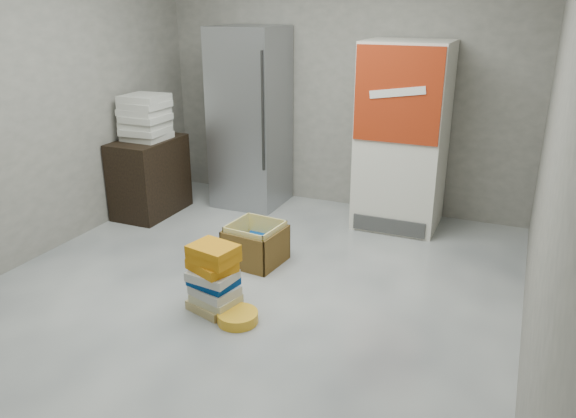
% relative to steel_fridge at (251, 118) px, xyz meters
% --- Properties ---
extents(ground, '(5.00, 5.00, 0.00)m').
position_rel_steel_fridge_xyz_m(ground, '(0.90, -2.13, -0.95)').
color(ground, silver).
rests_on(ground, ground).
extents(room_shell, '(4.04, 5.04, 2.82)m').
position_rel_steel_fridge_xyz_m(room_shell, '(0.90, -2.13, 0.85)').
color(room_shell, gray).
rests_on(room_shell, ground).
extents(steel_fridge, '(0.70, 0.72, 1.90)m').
position_rel_steel_fridge_xyz_m(steel_fridge, '(0.00, 0.00, 0.00)').
color(steel_fridge, '#ADAFB5').
rests_on(steel_fridge, ground).
extents(coke_cooler, '(0.80, 0.73, 1.80)m').
position_rel_steel_fridge_xyz_m(coke_cooler, '(1.65, -0.01, -0.05)').
color(coke_cooler, silver).
rests_on(coke_cooler, ground).
extents(wood_shelf, '(0.50, 0.80, 0.80)m').
position_rel_steel_fridge_xyz_m(wood_shelf, '(-0.83, -0.73, -0.55)').
color(wood_shelf, black).
rests_on(wood_shelf, ground).
extents(supply_box_stack, '(0.43, 0.44, 0.45)m').
position_rel_steel_fridge_xyz_m(supply_box_stack, '(-0.82, -0.73, 0.08)').
color(supply_box_stack, silver).
rests_on(supply_box_stack, wood_shelf).
extents(phonebook_stack_main, '(0.40, 0.35, 0.52)m').
position_rel_steel_fridge_xyz_m(phonebook_stack_main, '(0.82, -2.24, -0.69)').
color(phonebook_stack_main, tan).
rests_on(phonebook_stack_main, ground).
extents(phonebook_stack_side, '(0.37, 0.32, 0.19)m').
position_rel_steel_fridge_xyz_m(phonebook_stack_side, '(0.76, -1.25, -0.85)').
color(phonebook_stack_side, beige).
rests_on(phonebook_stack_side, ground).
extents(cardboard_box, '(0.48, 0.48, 0.36)m').
position_rel_steel_fridge_xyz_m(cardboard_box, '(0.73, -1.39, -0.80)').
color(cardboard_box, yellow).
rests_on(cardboard_box, ground).
extents(bucket_lid, '(0.34, 0.34, 0.08)m').
position_rel_steel_fridge_xyz_m(bucket_lid, '(1.05, -2.32, -0.91)').
color(bucket_lid, gold).
rests_on(bucket_lid, ground).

